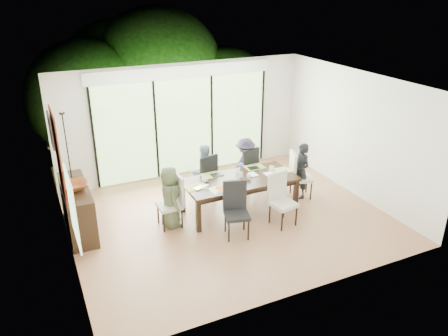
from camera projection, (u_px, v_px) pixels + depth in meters
name	position (u px, v px, depth m)	size (l,w,h in m)	color
floor	(229.00, 219.00, 8.72)	(6.00, 5.00, 0.01)	brown
ceiling	(230.00, 84.00, 7.66)	(6.00, 5.00, 0.01)	white
wall_back	(184.00, 120.00, 10.29)	(6.00, 0.02, 2.70)	silver
wall_front	(307.00, 215.00, 6.10)	(6.00, 0.02, 2.70)	beige
wall_left	(61.00, 184.00, 7.02)	(0.02, 5.00, 2.70)	silver
wall_right	(356.00, 134.00, 9.36)	(0.02, 5.00, 2.70)	silver
glass_doors	(184.00, 127.00, 10.31)	(4.20, 0.02, 2.30)	#598C3F
blinds_header	(183.00, 72.00, 9.79)	(4.40, 0.06, 0.28)	white
mullion_a	(94.00, 139.00, 9.49)	(0.05, 0.04, 2.30)	black
mullion_b	(156.00, 131.00, 10.03)	(0.05, 0.04, 2.30)	black
mullion_c	(212.00, 123.00, 10.57)	(0.05, 0.04, 2.30)	black
mullion_d	(262.00, 116.00, 11.12)	(0.05, 0.04, 2.30)	black
side_window	(72.00, 208.00, 5.98)	(0.02, 0.90, 1.00)	#8CAD7F
deck	(174.00, 162.00, 11.58)	(6.00, 1.80, 0.10)	brown
rail_top	(164.00, 132.00, 12.01)	(6.00, 0.08, 0.06)	#4E3321
foliage_left	(87.00, 99.00, 11.80)	(3.20, 3.20, 3.20)	#14380F
foliage_mid	(158.00, 75.00, 13.01)	(4.00, 4.00, 4.00)	#14380F
foliage_right	(224.00, 93.00, 13.25)	(2.80, 2.80, 2.80)	#14380F
foliage_far	(120.00, 80.00, 13.27)	(3.60, 3.60, 3.60)	#14380F
table_top	(240.00, 180.00, 8.78)	(2.28, 1.05, 0.06)	black
table_apron	(240.00, 184.00, 8.81)	(2.09, 0.86, 0.10)	black
table_leg_fl	(198.00, 216.00, 8.14)	(0.09, 0.09, 0.66)	black
table_leg_fr	(296.00, 194.00, 8.98)	(0.09, 0.09, 0.66)	black
table_leg_bl	(183.00, 197.00, 8.86)	(0.09, 0.09, 0.66)	black
table_leg_br	(274.00, 179.00, 9.70)	(0.09, 0.09, 0.66)	black
chair_left_end	(169.00, 202.00, 8.26)	(0.44, 0.44, 1.05)	beige
chair_right_end	(302.00, 175.00, 9.42)	(0.44, 0.44, 1.05)	beige
chair_far_left	(203.00, 175.00, 9.38)	(0.44, 0.44, 1.05)	black
chair_far_right	(245.00, 168.00, 9.76)	(0.44, 0.44, 1.05)	black
chair_near_left	(237.00, 211.00, 7.92)	(0.44, 0.44, 1.05)	black
chair_near_right	(284.00, 200.00, 8.31)	(0.44, 0.44, 1.05)	beige
person_left_end	(170.00, 197.00, 8.23)	(0.57, 0.36, 1.23)	#495438
person_right_end	(301.00, 171.00, 9.38)	(0.57, 0.36, 1.23)	black
person_far_left	(204.00, 172.00, 9.32)	(0.57, 0.36, 1.23)	#7993B0
person_far_right	(245.00, 164.00, 9.71)	(0.57, 0.36, 1.23)	#292233
placemat_left	(196.00, 187.00, 8.40)	(0.42, 0.30, 0.01)	#96A93C
placemat_right	(280.00, 171.00, 9.13)	(0.42, 0.30, 0.01)	#9CC446
placemat_far_l	(211.00, 175.00, 8.93)	(0.42, 0.30, 0.01)	olive
placemat_far_r	(254.00, 167.00, 9.31)	(0.42, 0.30, 0.01)	#7FB13F
placemat_paper	(221.00, 189.00, 8.30)	(0.42, 0.30, 0.01)	white
tablet_far_l	(217.00, 175.00, 8.92)	(0.25, 0.17, 0.01)	black
tablet_far_r	(253.00, 168.00, 9.25)	(0.23, 0.16, 0.01)	black
papers	(271.00, 174.00, 9.00)	(0.29, 0.21, 0.00)	white
platter_base	(221.00, 189.00, 8.30)	(0.25, 0.25, 0.02)	white
platter_snacks	(221.00, 188.00, 8.29)	(0.19, 0.19, 0.01)	orange
vase	(241.00, 175.00, 8.81)	(0.08, 0.08, 0.11)	silver
hyacinth_stems	(241.00, 170.00, 8.76)	(0.04, 0.04, 0.15)	#337226
hyacinth_blooms	(241.00, 165.00, 8.72)	(0.10, 0.10, 0.10)	#6554D2
laptop	(203.00, 188.00, 8.35)	(0.31, 0.20, 0.02)	silver
cup_a	(205.00, 180.00, 8.60)	(0.12, 0.12, 0.09)	white
cup_b	(249.00, 177.00, 8.73)	(0.10, 0.10, 0.09)	white
cup_c	(272.00, 168.00, 9.14)	(0.12, 0.12, 0.09)	white
book	(250.00, 175.00, 8.90)	(0.16, 0.21, 0.02)	white
sideboard	(78.00, 209.00, 8.14)	(0.46, 1.62, 0.91)	black
bowl	(75.00, 186.00, 7.86)	(0.48, 0.48, 0.12)	brown
candlestick_base	(72.00, 178.00, 8.25)	(0.10, 0.10, 0.04)	black
candlestick_shaft	(67.00, 147.00, 8.00)	(0.02, 0.02, 1.27)	black
candlestick_pan	(62.00, 113.00, 7.75)	(0.10, 0.10, 0.03)	black
candle	(61.00, 110.00, 7.73)	(0.04, 0.04, 0.10)	silver
tapestry	(58.00, 156.00, 7.24)	(0.02, 1.00, 1.50)	maroon
art_frame	(51.00, 131.00, 8.30)	(0.03, 0.55, 0.65)	black
art_canvas	(52.00, 130.00, 8.31)	(0.01, 0.45, 0.55)	#174A4B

